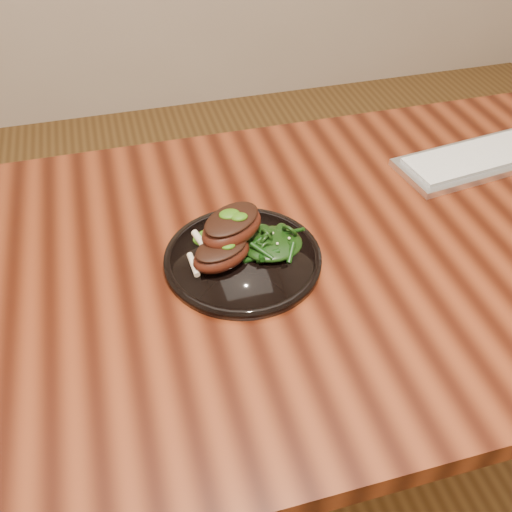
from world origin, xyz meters
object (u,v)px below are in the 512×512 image
Objects in this scene: desk at (294,286)px; keyboard at (496,154)px; plate at (243,259)px; lamb_chop_front at (221,253)px; greens_heap at (272,240)px.

keyboard reaches higher than desk.
desk is 0.51m from keyboard.
lamb_chop_front reaches higher than plate.
plate is 0.05m from lamb_chop_front.
lamb_chop_front reaches higher than keyboard.
greens_heap is (0.05, 0.00, 0.02)m from plate.
plate is at bearing 13.86° from lamb_chop_front.
greens_heap is at bearing 5.19° from plate.
desk is 3.73× the size of keyboard.
desk is at bearing 6.05° from lamb_chop_front.
greens_heap is at bearing -179.92° from desk.
keyboard is at bearing 18.52° from desk.
plate is at bearing -174.81° from greens_heap.
lamb_chop_front is at bearing -173.95° from desk.
keyboard is at bearing 15.96° from lamb_chop_front.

